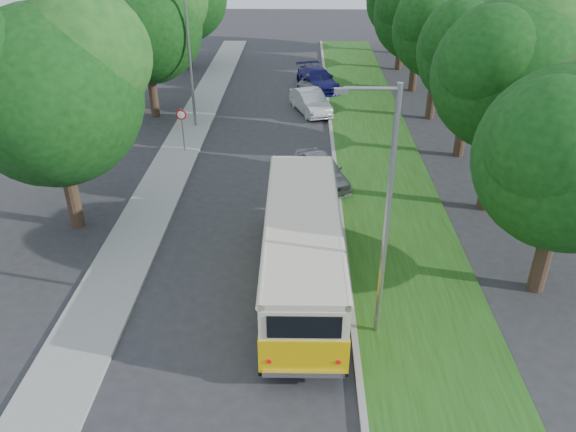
{
  "coord_description": "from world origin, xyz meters",
  "views": [
    {
      "loc": [
        1.9,
        -16.23,
        11.85
      ],
      "look_at": [
        1.39,
        2.34,
        1.5
      ],
      "focal_mm": 35.0,
      "sensor_mm": 36.0,
      "label": 1
    }
  ],
  "objects_px": {
    "lamppost_far": "(188,59)",
    "vintage_bus": "(302,250)",
    "car_white": "(311,102)",
    "car_silver": "(321,170)",
    "lamppost_near": "(384,212)",
    "car_grey": "(313,83)",
    "car_blue": "(317,79)"
  },
  "relations": [
    {
      "from": "lamppost_far",
      "to": "vintage_bus",
      "type": "bearing_deg",
      "value": -67.43
    },
    {
      "from": "car_silver",
      "to": "car_grey",
      "type": "xyz_separation_m",
      "value": [
        -0.18,
        15.34,
        -0.11
      ]
    },
    {
      "from": "car_blue",
      "to": "car_white",
      "type": "bearing_deg",
      "value": -113.29
    },
    {
      "from": "lamppost_far",
      "to": "vintage_bus",
      "type": "distance_m",
      "value": 17.53
    },
    {
      "from": "car_white",
      "to": "lamppost_near",
      "type": "bearing_deg",
      "value": -104.77
    },
    {
      "from": "lamppost_near",
      "to": "lamppost_far",
      "type": "bearing_deg",
      "value": 115.71
    },
    {
      "from": "car_silver",
      "to": "lamppost_near",
      "type": "bearing_deg",
      "value": -103.24
    },
    {
      "from": "vintage_bus",
      "to": "car_white",
      "type": "distance_m",
      "value": 18.92
    },
    {
      "from": "lamppost_far",
      "to": "car_blue",
      "type": "bearing_deg",
      "value": 47.08
    },
    {
      "from": "car_grey",
      "to": "lamppost_far",
      "type": "bearing_deg",
      "value": -119.33
    },
    {
      "from": "lamppost_near",
      "to": "vintage_bus",
      "type": "height_order",
      "value": "lamppost_near"
    },
    {
      "from": "vintage_bus",
      "to": "car_grey",
      "type": "relative_size",
      "value": 2.25
    },
    {
      "from": "lamppost_far",
      "to": "vintage_bus",
      "type": "relative_size",
      "value": 0.75
    },
    {
      "from": "lamppost_near",
      "to": "car_silver",
      "type": "distance_m",
      "value": 11.49
    },
    {
      "from": "lamppost_near",
      "to": "car_blue",
      "type": "height_order",
      "value": "lamppost_near"
    },
    {
      "from": "car_silver",
      "to": "car_white",
      "type": "relative_size",
      "value": 0.97
    },
    {
      "from": "vintage_bus",
      "to": "car_blue",
      "type": "xyz_separation_m",
      "value": [
        0.98,
        24.21,
        -0.74
      ]
    },
    {
      "from": "vintage_bus",
      "to": "car_blue",
      "type": "distance_m",
      "value": 24.24
    },
    {
      "from": "lamppost_far",
      "to": "car_silver",
      "type": "bearing_deg",
      "value": -45.65
    },
    {
      "from": "car_white",
      "to": "lamppost_far",
      "type": "bearing_deg",
      "value": -177.38
    },
    {
      "from": "lamppost_near",
      "to": "vintage_bus",
      "type": "distance_m",
      "value": 4.44
    },
    {
      "from": "lamppost_near",
      "to": "lamppost_far",
      "type": "xyz_separation_m",
      "value": [
        -8.91,
        18.5,
        -0.25
      ]
    },
    {
      "from": "vintage_bus",
      "to": "car_grey",
      "type": "height_order",
      "value": "vintage_bus"
    },
    {
      "from": "car_white",
      "to": "car_grey",
      "type": "height_order",
      "value": "car_white"
    },
    {
      "from": "car_silver",
      "to": "car_white",
      "type": "xyz_separation_m",
      "value": [
        -0.43,
        10.59,
        -0.0
      ]
    },
    {
      "from": "car_silver",
      "to": "car_white",
      "type": "height_order",
      "value": "car_silver"
    },
    {
      "from": "lamppost_far",
      "to": "car_white",
      "type": "height_order",
      "value": "lamppost_far"
    },
    {
      "from": "lamppost_far",
      "to": "car_white",
      "type": "distance_m",
      "value": 8.38
    },
    {
      "from": "car_blue",
      "to": "car_grey",
      "type": "bearing_deg",
      "value": -134.65
    },
    {
      "from": "car_grey",
      "to": "car_blue",
      "type": "bearing_deg",
      "value": 77.37
    },
    {
      "from": "lamppost_far",
      "to": "car_silver",
      "type": "distance_m",
      "value": 11.28
    },
    {
      "from": "car_silver",
      "to": "car_blue",
      "type": "height_order",
      "value": "car_blue"
    }
  ]
}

